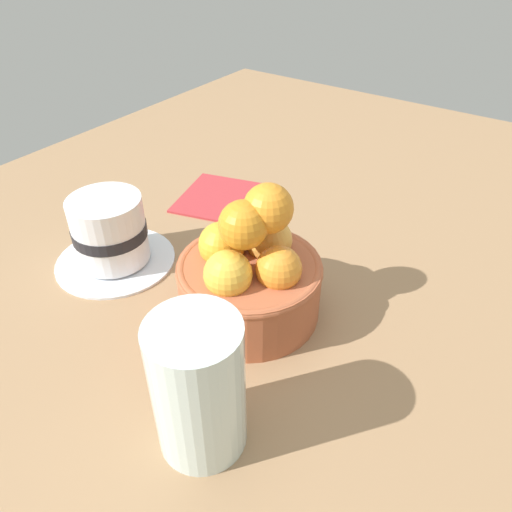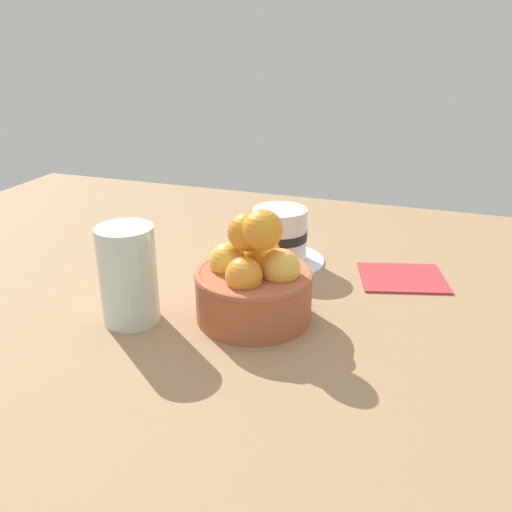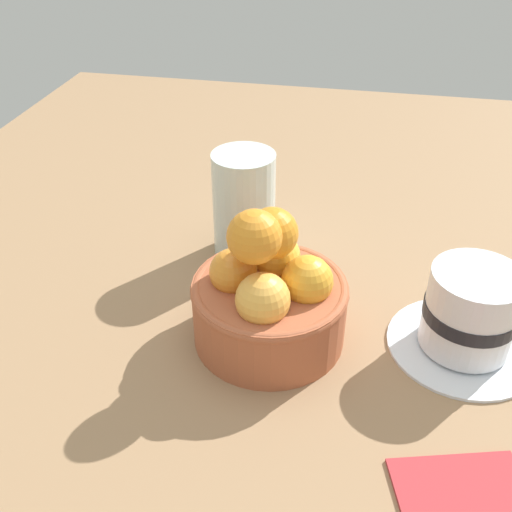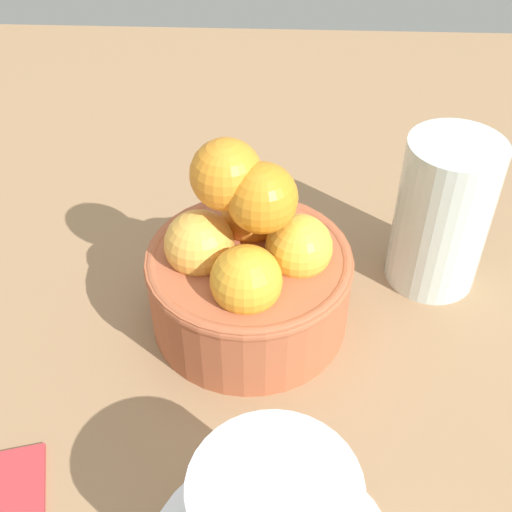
% 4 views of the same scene
% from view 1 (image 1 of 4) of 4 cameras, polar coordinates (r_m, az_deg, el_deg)
% --- Properties ---
extents(ground_plane, '(1.37, 1.01, 0.04)m').
position_cam_1_polar(ground_plane, '(0.50, -0.71, -7.96)').
color(ground_plane, '#997551').
extents(terracotta_bowl, '(0.14, 0.14, 0.14)m').
position_cam_1_polar(terracotta_bowl, '(0.46, -0.71, -2.09)').
color(terracotta_bowl, '#AD5938').
rests_on(terracotta_bowl, ground_plane).
extents(coffee_cup, '(0.13, 0.13, 0.08)m').
position_cam_1_polar(coffee_cup, '(0.55, -16.75, 2.42)').
color(coffee_cup, white).
rests_on(coffee_cup, ground_plane).
extents(water_glass, '(0.07, 0.07, 0.12)m').
position_cam_1_polar(water_glass, '(0.35, -6.79, -15.12)').
color(water_glass, silver).
rests_on(water_glass, ground_plane).
extents(folded_napkin, '(0.13, 0.12, 0.01)m').
position_cam_1_polar(folded_napkin, '(0.67, -4.62, 7.02)').
color(folded_napkin, '#B23338').
rests_on(folded_napkin, ground_plane).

